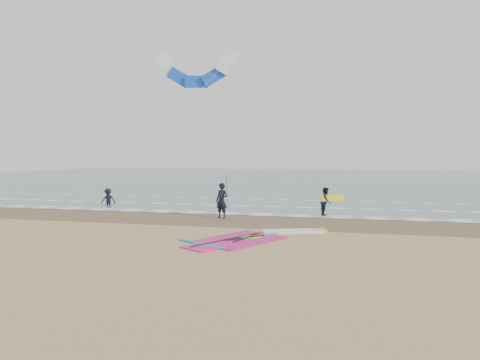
% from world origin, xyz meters
% --- Properties ---
extents(ground, '(120.00, 120.00, 0.00)m').
position_xyz_m(ground, '(0.00, 0.00, 0.00)').
color(ground, tan).
rests_on(ground, ground).
extents(sea_water, '(120.00, 80.00, 0.02)m').
position_xyz_m(sea_water, '(0.00, 48.00, 0.01)').
color(sea_water, '#47605E').
rests_on(sea_water, ground).
extents(wet_sand_band, '(120.00, 5.00, 0.01)m').
position_xyz_m(wet_sand_band, '(0.00, 6.00, 0.00)').
color(wet_sand_band, brown).
rests_on(wet_sand_band, ground).
extents(foam_waterline, '(120.00, 9.15, 0.02)m').
position_xyz_m(foam_waterline, '(0.00, 10.44, 0.03)').
color(foam_waterline, white).
rests_on(foam_waterline, ground).
extents(windsurf_rig, '(5.85, 5.54, 0.14)m').
position_xyz_m(windsurf_rig, '(0.92, 1.30, 0.04)').
color(windsurf_rig, white).
rests_on(windsurf_rig, ground).
extents(person_standing, '(0.83, 0.69, 1.95)m').
position_xyz_m(person_standing, '(-1.98, 6.35, 0.97)').
color(person_standing, black).
rests_on(person_standing, ground).
extents(person_walking, '(0.69, 0.85, 1.63)m').
position_xyz_m(person_walking, '(3.53, 8.70, 0.81)').
color(person_walking, black).
rests_on(person_walking, ground).
extents(person_wading, '(1.09, 0.74, 1.55)m').
position_xyz_m(person_wading, '(-11.05, 10.08, 0.78)').
color(person_wading, black).
rests_on(person_wading, ground).
extents(held_pole, '(0.17, 0.86, 1.82)m').
position_xyz_m(held_pole, '(-1.68, 6.35, 1.43)').
color(held_pole, black).
rests_on(held_pole, ground).
extents(carried_kiteboard, '(1.30, 0.51, 0.39)m').
position_xyz_m(carried_kiteboard, '(3.93, 8.60, 1.03)').
color(carried_kiteboard, yellow).
rests_on(carried_kiteboard, ground).
extents(surf_kite, '(8.08, 4.35, 10.15)m').
position_xyz_m(surf_kite, '(-6.12, 14.17, 9.49)').
color(surf_kite, white).
rests_on(surf_kite, ground).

